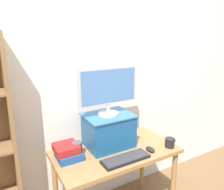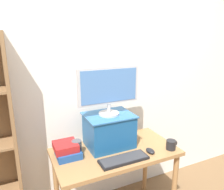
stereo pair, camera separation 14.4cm
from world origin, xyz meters
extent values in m
cube|color=silver|center=(0.00, 0.44, 1.30)|extent=(7.00, 0.08, 2.60)
cube|color=#9E7042|center=(0.00, 0.00, 0.76)|extent=(1.14, 0.60, 0.04)
cylinder|color=#9E7042|center=(0.52, -0.25, 0.37)|extent=(0.05, 0.05, 0.74)
cylinder|color=#9E7042|center=(-0.52, 0.25, 0.37)|extent=(0.05, 0.05, 0.74)
cylinder|color=#9E7042|center=(0.52, 0.25, 0.37)|extent=(0.05, 0.05, 0.74)
cube|color=olive|center=(-0.83, 0.26, 0.92)|extent=(0.03, 0.28, 1.84)
cube|color=#195189|center=(-0.01, 0.11, 0.94)|extent=(0.42, 0.34, 0.32)
cube|color=#2D669E|center=(-0.01, 0.11, 1.09)|extent=(0.45, 0.36, 0.01)
cylinder|color=#B7B7BA|center=(-0.01, 0.11, 1.10)|extent=(0.19, 0.19, 0.02)
cylinder|color=#B7B7BA|center=(-0.01, 0.11, 1.16)|extent=(0.03, 0.03, 0.09)
cube|color=#B7B7BA|center=(-0.01, 0.11, 1.37)|extent=(0.59, 0.04, 0.34)
cube|color=#4C7AB7|center=(-0.01, 0.09, 1.37)|extent=(0.54, 0.00, 0.30)
cube|color=black|center=(-0.01, -0.19, 0.79)|extent=(0.43, 0.15, 0.02)
cube|color=#333335|center=(-0.01, -0.19, 0.80)|extent=(0.40, 0.13, 0.00)
ellipsoid|color=black|center=(0.27, -0.17, 0.80)|extent=(0.06, 0.10, 0.04)
cube|color=navy|center=(-0.42, 0.08, 0.81)|extent=(0.20, 0.22, 0.06)
cube|color=maroon|center=(-0.44, 0.10, 0.87)|extent=(0.20, 0.20, 0.06)
cylinder|color=black|center=(0.48, -0.20, 0.82)|extent=(0.09, 0.09, 0.09)
torus|color=black|center=(0.53, -0.20, 0.83)|extent=(0.06, 0.01, 0.06)
cylinder|color=#4C4C51|center=(-0.34, 0.09, 0.84)|extent=(0.09, 0.09, 0.13)
cube|color=#2D2D30|center=(-0.34, 0.05, 0.85)|extent=(0.05, 0.00, 0.07)
camera|label=1|loc=(-0.93, -1.57, 1.81)|focal=35.00mm
camera|label=2|loc=(-0.80, -1.63, 1.81)|focal=35.00mm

